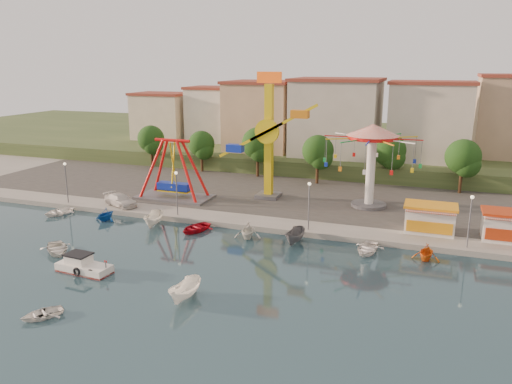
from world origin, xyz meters
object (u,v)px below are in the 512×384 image
at_px(cabin_motorboat, 83,267).
at_px(rowboat_a, 57,249).
at_px(pirate_ship_ride, 173,170).
at_px(wave_swinger, 372,147).
at_px(van, 121,200).
at_px(skiff, 185,291).
at_px(kamikaze_tower, 272,141).

xyz_separation_m(cabin_motorboat, rowboat_a, (-5.45, 2.94, -0.05)).
bearing_deg(rowboat_a, pirate_ship_ride, 36.36).
bearing_deg(pirate_ship_ride, wave_swinger, 10.90).
bearing_deg(rowboat_a, van, 52.18).
bearing_deg(wave_swinger, skiff, -108.99).
bearing_deg(skiff, pirate_ship_ride, 123.36).
height_order(wave_swinger, van, wave_swinger).
height_order(wave_swinger, cabin_motorboat, wave_swinger).
height_order(wave_swinger, rowboat_a, wave_swinger).
xyz_separation_m(pirate_ship_ride, wave_swinger, (25.02, 4.82, 3.80)).
relative_size(pirate_ship_ride, skiff, 2.48).
bearing_deg(pirate_ship_ride, cabin_motorboat, -81.39).
height_order(cabin_motorboat, skiff, cabin_motorboat).
height_order(kamikaze_tower, van, kamikaze_tower).
relative_size(pirate_ship_ride, kamikaze_tower, 0.61).
distance_m(wave_swinger, cabin_motorboat, 36.15).
relative_size(cabin_motorboat, skiff, 1.30).
distance_m(rowboat_a, van, 14.94).
height_order(kamikaze_tower, wave_swinger, kamikaze_tower).
bearing_deg(pirate_ship_ride, skiff, -59.48).
bearing_deg(van, cabin_motorboat, -134.09).
relative_size(kamikaze_tower, rowboat_a, 3.99).
height_order(rowboat_a, skiff, skiff).
xyz_separation_m(kamikaze_tower, cabin_motorboat, (-8.69, -27.61, -7.86)).
bearing_deg(skiff, kamikaze_tower, 97.79).
height_order(pirate_ship_ride, van, pirate_ship_ride).
height_order(kamikaze_tower, skiff, kamikaze_tower).
bearing_deg(rowboat_a, skiff, -64.11).
distance_m(wave_swinger, skiff, 32.41).
bearing_deg(kamikaze_tower, rowboat_a, -119.80).
relative_size(cabin_motorboat, rowboat_a, 1.26).
bearing_deg(van, rowboat_a, -148.50).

